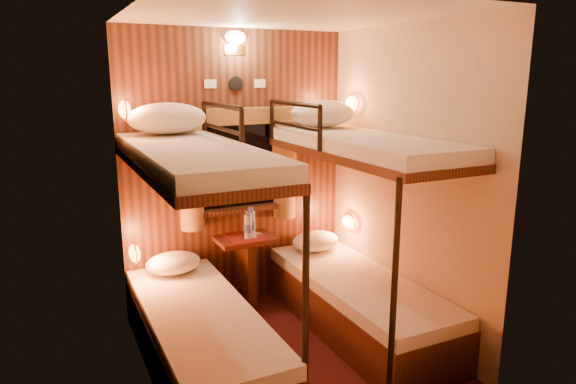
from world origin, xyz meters
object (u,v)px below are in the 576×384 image
bunk_left (199,294)px  bottle_right (251,224)px  bottle_left (248,227)px  table (246,263)px  bunk_right (358,265)px

bunk_left → bottle_right: (0.70, 0.77, 0.21)m
bottle_left → bottle_right: 0.06m
table → bottle_left: bottle_left is taller
table → bottle_right: (0.05, -0.01, 0.35)m
bunk_left → bottle_left: bearing=48.4°
bunk_right → bottle_right: (-0.60, 0.77, 0.21)m
bunk_left → bottle_left: (0.65, 0.73, 0.20)m
bunk_left → bottle_left: 1.00m
table → bottle_left: bearing=-84.4°
bunk_right → table: bunk_right is taller
bunk_right → table: (-0.65, 0.78, -0.14)m
table → bottle_right: 0.35m
bunk_left → bottle_left: bunk_left is taller
bunk_left → table: size_ratio=2.90×
bunk_right → table: 1.02m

